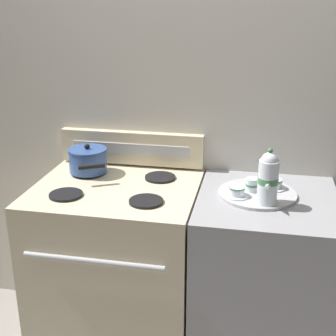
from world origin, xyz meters
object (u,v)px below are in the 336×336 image
(teapot, at_px, (268,178))
(creamer_jug, at_px, (252,185))
(saucepan, at_px, (88,160))
(stove, at_px, (119,269))
(serving_tray, at_px, (257,194))
(teacup_left, at_px, (274,184))
(teacup_right, at_px, (237,192))

(teapot, relative_size, creamer_jug, 4.04)
(saucepan, xyz_separation_m, creamer_jug, (0.83, -0.10, -0.03))
(stove, distance_m, serving_tray, 0.81)
(stove, xyz_separation_m, teacup_left, (0.74, 0.09, 0.49))
(teacup_right, bearing_deg, saucepan, 166.72)
(saucepan, relative_size, teacup_left, 2.56)
(stove, xyz_separation_m, teapot, (0.70, -0.08, 0.58))
(stove, height_order, saucepan, saucepan)
(teacup_right, height_order, creamer_jug, creamer_jug)
(stove, bearing_deg, serving_tray, 2.65)
(stove, height_order, teacup_right, teacup_right)
(saucepan, height_order, teacup_right, saucepan)
(stove, xyz_separation_m, serving_tray, (0.66, 0.03, 0.46))
(teacup_right, distance_m, creamer_jug, 0.10)
(saucepan, distance_m, serving_tray, 0.86)
(serving_tray, relative_size, teapot, 1.44)
(saucepan, height_order, teapot, teapot)
(teacup_right, bearing_deg, teacup_left, 37.31)
(stove, relative_size, saucepan, 3.35)
(saucepan, height_order, serving_tray, saucepan)
(stove, relative_size, serving_tray, 2.60)
(saucepan, relative_size, teacup_right, 2.56)
(teacup_left, bearing_deg, stove, -172.89)
(stove, relative_size, teacup_right, 8.58)
(stove, height_order, teacup_left, teacup_left)
(teacup_right, relative_size, creamer_jug, 1.76)
(teacup_right, bearing_deg, serving_tray, 35.75)
(teacup_left, relative_size, teacup_right, 1.00)
(serving_tray, bearing_deg, saucepan, 172.31)
(teacup_left, height_order, creamer_jug, creamer_jug)
(creamer_jug, bearing_deg, saucepan, 172.90)
(stove, height_order, serving_tray, serving_tray)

